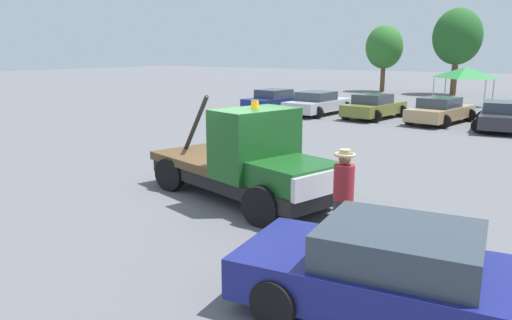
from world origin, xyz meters
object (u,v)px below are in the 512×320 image
(tree_center, at_px, (384,47))
(parked_car_navy, at_px, (276,100))
(tree_left, at_px, (457,37))
(person_near_truck, at_px, (344,188))
(foreground_car, at_px, (413,278))
(parked_car_silver, at_px, (318,103))
(parked_car_olive, at_px, (374,107))
(parked_car_charcoal, at_px, (502,116))
(tow_truck, at_px, (248,163))
(canopy_tent_green, at_px, (465,73))
(parked_car_tan, at_px, (440,111))

(tree_center, bearing_deg, parked_car_navy, -90.85)
(parked_car_navy, bearing_deg, tree_left, -11.82)
(tree_left, bearing_deg, person_near_truck, -80.57)
(foreground_car, distance_m, parked_car_silver, 22.75)
(parked_car_olive, xyz_separation_m, parked_car_charcoal, (6.42, -0.40, 0.00))
(foreground_car, distance_m, parked_car_charcoal, 19.49)
(parked_car_silver, bearing_deg, tow_truck, -155.20)
(parked_car_navy, xyz_separation_m, canopy_tent_green, (8.93, 9.56, 1.56))
(parked_car_charcoal, bearing_deg, parked_car_tan, 74.23)
(parked_car_olive, height_order, parked_car_tan, same)
(parked_car_silver, relative_size, parked_car_olive, 1.11)
(parked_car_olive, distance_m, parked_car_tan, 3.51)
(person_near_truck, relative_size, tree_left, 0.26)
(foreground_car, relative_size, parked_car_tan, 1.05)
(parked_car_charcoal, bearing_deg, person_near_truck, 172.22)
(tree_left, bearing_deg, parked_car_silver, -100.52)
(foreground_car, bearing_deg, person_near_truck, 125.21)
(parked_car_charcoal, bearing_deg, tree_left, 12.25)
(tow_truck, distance_m, parked_car_silver, 17.50)
(parked_car_silver, height_order, parked_car_olive, same)
(parked_car_silver, distance_m, tree_left, 19.16)
(person_near_truck, bearing_deg, parked_car_tan, -25.92)
(person_near_truck, height_order, parked_car_navy, person_near_truck)
(parked_car_navy, height_order, tree_center, tree_center)
(parked_car_olive, bearing_deg, parked_car_navy, 98.15)
(parked_car_charcoal, bearing_deg, tow_truck, 161.44)
(foreground_car, bearing_deg, tree_left, 94.59)
(tow_truck, relative_size, parked_car_tan, 1.19)
(person_near_truck, height_order, canopy_tent_green, canopy_tent_green)
(person_near_truck, height_order, parked_car_olive, person_near_truck)
(tow_truck, height_order, parked_car_charcoal, tow_truck)
(parked_car_tan, bearing_deg, parked_car_olive, 100.52)
(tow_truck, relative_size, parked_car_silver, 1.18)
(parked_car_olive, distance_m, tree_center, 19.25)
(tree_left, relative_size, tree_center, 1.21)
(person_near_truck, height_order, tree_center, tree_center)
(canopy_tent_green, bearing_deg, parked_car_silver, -121.90)
(person_near_truck, distance_m, parked_car_charcoal, 17.25)
(parked_car_charcoal, bearing_deg, tree_center, 27.50)
(tow_truck, distance_m, parked_car_tan, 16.52)
(parked_car_olive, relative_size, tree_left, 0.63)
(parked_car_navy, distance_m, parked_car_tan, 9.77)
(parked_car_olive, bearing_deg, tree_left, 7.64)
(person_near_truck, bearing_deg, tree_left, -24.63)
(person_near_truck, relative_size, parked_car_tan, 0.37)
(tow_truck, bearing_deg, canopy_tent_green, 106.28)
(foreground_car, distance_m, parked_car_navy, 24.42)
(parked_car_tan, height_order, canopy_tent_green, canopy_tent_green)
(foreground_car, bearing_deg, parked_car_silver, 112.81)
(parked_car_tan, xyz_separation_m, tree_left, (-3.43, 18.21, 4.09))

